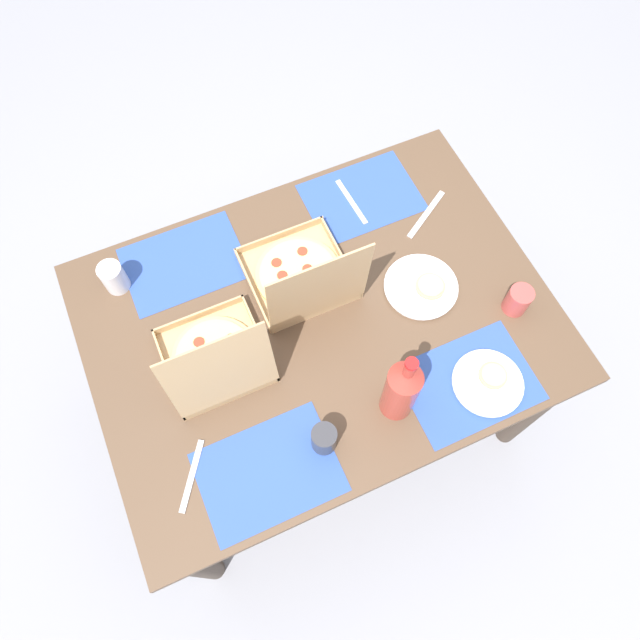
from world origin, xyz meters
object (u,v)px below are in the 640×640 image
object	(u,v)px
pizza_box_corner_right	(302,277)
cup_dark	(324,439)
pizza_box_center	(216,360)
cup_clear_right	(114,277)
plate_near_right	(422,287)
cup_spare	(518,300)
soda_bottle	(401,390)
plate_middle	(488,382)

from	to	relation	value
pizza_box_corner_right	cup_dark	world-z (taller)	pizza_box_corner_right
pizza_box_center	cup_clear_right	distance (m)	0.41
pizza_box_corner_right	cup_clear_right	size ratio (longest dim) A/B	3.29
pizza_box_center	plate_near_right	distance (m)	0.64
plate_near_right	cup_clear_right	distance (m)	0.91
pizza_box_corner_right	plate_near_right	distance (m)	0.36
cup_dark	cup_spare	world-z (taller)	cup_dark
plate_near_right	cup_spare	size ratio (longest dim) A/B	2.43
soda_bottle	cup_clear_right	world-z (taller)	soda_bottle
pizza_box_corner_right	soda_bottle	size ratio (longest dim) A/B	1.02
plate_near_right	cup_spare	xyz separation A→B (m)	(-0.22, 0.17, 0.04)
soda_bottle	cup_spare	world-z (taller)	soda_bottle
plate_middle	cup_spare	size ratio (longest dim) A/B	2.17
pizza_box_corner_right	pizza_box_center	bearing A→B (deg)	24.00
plate_near_right	cup_clear_right	size ratio (longest dim) A/B	2.21
pizza_box_center	pizza_box_corner_right	xyz separation A→B (m)	(-0.32, -0.14, 0.00)
pizza_box_corner_right	cup_spare	size ratio (longest dim) A/B	3.60
pizza_box_corner_right	cup_dark	xyz separation A→B (m)	(0.14, 0.46, -0.00)
pizza_box_corner_right	cup_dark	distance (m)	0.48
plate_middle	cup_dark	distance (m)	0.49
plate_middle	cup_clear_right	xyz separation A→B (m)	(0.85, -0.72, 0.04)
pizza_box_corner_right	plate_middle	distance (m)	0.61
pizza_box_center	cup_dark	distance (m)	0.37
cup_clear_right	pizza_box_center	bearing A→B (deg)	117.15
plate_near_right	cup_clear_right	world-z (taller)	cup_clear_right
cup_dark	cup_clear_right	xyz separation A→B (m)	(0.37, -0.69, 0.00)
plate_middle	soda_bottle	distance (m)	0.29
soda_bottle	cup_dark	distance (m)	0.24
cup_spare	soda_bottle	bearing A→B (deg)	15.27
pizza_box_center	soda_bottle	size ratio (longest dim) A/B	0.97
pizza_box_center	cup_dark	size ratio (longest dim) A/B	3.22
cup_spare	cup_clear_right	size ratio (longest dim) A/B	0.91
pizza_box_center	soda_bottle	bearing A→B (deg)	143.01
soda_bottle	cup_dark	xyz separation A→B (m)	(0.22, 0.02, -0.08)
plate_middle	cup_clear_right	bearing A→B (deg)	-40.16
pizza_box_corner_right	plate_near_right	world-z (taller)	pizza_box_corner_right
pizza_box_center	plate_middle	xyz separation A→B (m)	(-0.67, 0.35, -0.04)
pizza_box_corner_right	plate_middle	world-z (taller)	pizza_box_corner_right
pizza_box_corner_right	cup_clear_right	distance (m)	0.55
pizza_box_center	cup_spare	xyz separation A→B (m)	(-0.86, 0.18, -0.00)
pizza_box_center	cup_clear_right	size ratio (longest dim) A/B	3.11
pizza_box_corner_right	plate_middle	xyz separation A→B (m)	(-0.35, 0.50, -0.04)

